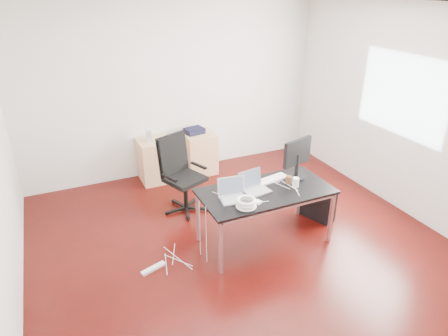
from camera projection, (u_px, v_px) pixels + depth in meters
name	position (u px, v px, depth m)	size (l,w,h in m)	color
room_shell	(247.00, 142.00, 4.41)	(5.00, 5.00, 5.00)	#330705
desk	(265.00, 194.00, 4.82)	(1.60, 0.80, 0.73)	black
office_chair	(180.00, 170.00, 5.58)	(0.62, 0.64, 1.08)	black
filing_cabinet_left	(155.00, 160.00, 6.51)	(0.50, 0.50, 0.70)	tan
filing_cabinet_right	(199.00, 153.00, 6.79)	(0.50, 0.50, 0.70)	tan
pc_tower	(318.00, 204.00, 5.51)	(0.20, 0.45, 0.44)	black
wastebasket	(172.00, 169.00, 6.71)	(0.24, 0.24, 0.28)	black
power_strip	(153.00, 268.00, 4.59)	(0.30, 0.06, 0.04)	white
laptop_left	(234.00, 194.00, 4.60)	(0.36, 0.29, 0.23)	silver
laptop_right	(254.00, 186.00, 4.77)	(0.37, 0.30, 0.23)	silver
monitor	(297.00, 156.00, 5.01)	(0.45, 0.26, 0.51)	black
keyboard	(272.00, 179.00, 5.04)	(0.44, 0.14, 0.02)	white
cup_white	(296.00, 182.00, 4.85)	(0.08, 0.08, 0.12)	white
cup_brown	(289.00, 180.00, 4.94)	(0.08, 0.08, 0.10)	brown
cable_coil	(246.00, 203.00, 4.42)	(0.24, 0.24, 0.11)	white
power_adapter	(258.00, 202.00, 4.52)	(0.07, 0.07, 0.03)	white
speaker	(149.00, 136.00, 6.27)	(0.09, 0.08, 0.18)	#9E9E9E
navy_garment	(194.00, 131.00, 6.63)	(0.30, 0.24, 0.09)	black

